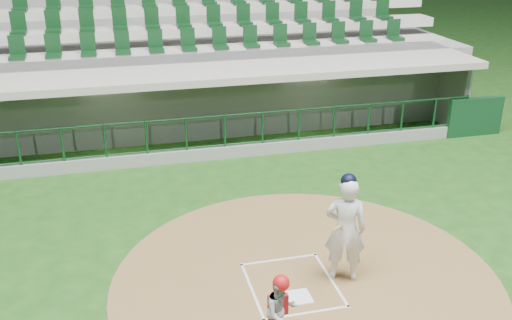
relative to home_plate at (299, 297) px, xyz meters
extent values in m
plane|color=#194212|center=(0.00, 0.70, -0.02)|extent=(120.00, 120.00, 0.00)
cylinder|color=brown|center=(0.30, 0.50, -0.02)|extent=(7.20, 7.20, 0.01)
cube|color=white|center=(0.00, 0.00, 0.00)|extent=(0.43, 0.43, 0.02)
cube|color=silver|center=(-0.75, 0.40, 0.00)|extent=(0.05, 1.80, 0.01)
cube|color=silver|center=(0.75, 0.40, 0.00)|extent=(0.05, 1.80, 0.01)
cube|color=silver|center=(0.00, 1.25, 0.00)|extent=(1.55, 0.05, 0.01)
cube|color=silver|center=(0.00, -0.45, 0.00)|extent=(1.55, 0.05, 0.01)
cube|color=slate|center=(0.00, 8.20, -0.57)|extent=(15.00, 3.00, 0.10)
cube|color=gray|center=(0.00, 9.80, 0.83)|extent=(15.00, 0.20, 2.70)
cube|color=#9D988B|center=(0.00, 9.68, 1.08)|extent=(13.50, 0.04, 0.90)
cube|color=gray|center=(7.50, 8.20, 0.83)|extent=(0.20, 3.00, 2.70)
cube|color=gray|center=(0.00, 7.95, 2.28)|extent=(15.40, 3.50, 0.20)
cube|color=gray|center=(0.00, 6.65, 0.13)|extent=(15.00, 0.15, 0.40)
cube|color=black|center=(0.00, 6.65, 1.70)|extent=(15.00, 0.01, 0.95)
cube|color=brown|center=(0.00, 9.25, -0.30)|extent=(12.75, 0.40, 0.45)
cube|color=white|center=(-3.00, 8.20, 2.15)|extent=(1.30, 0.35, 0.04)
cube|color=white|center=(3.00, 8.20, 2.15)|extent=(1.30, 0.35, 0.04)
cube|color=black|center=(7.80, 6.60, 0.58)|extent=(1.80, 0.18, 1.20)
imported|color=#AF1F12|center=(-5.54, 8.79, 0.40)|extent=(1.34, 1.00, 1.84)
imported|color=#9D1013|center=(-1.70, 9.05, 0.28)|extent=(1.01, 0.66, 1.60)
imported|color=#A11119|center=(0.67, 8.76, 0.44)|extent=(1.05, 0.81, 1.91)
imported|color=maroon|center=(5.02, 8.80, 0.32)|extent=(1.64, 0.84, 1.69)
cube|color=gray|center=(0.00, 11.45, 1.13)|extent=(17.00, 6.50, 2.50)
cube|color=#A4A094|center=(0.00, 9.95, 2.28)|extent=(16.60, 0.95, 0.30)
cube|color=#A6A196|center=(0.00, 10.90, 2.83)|extent=(16.60, 0.95, 0.30)
cube|color=#A5A195|center=(0.00, 11.85, 3.38)|extent=(16.60, 0.95, 0.30)
cube|color=slate|center=(0.00, 14.80, 2.50)|extent=(17.00, 0.25, 5.05)
imported|color=silver|center=(0.98, 0.39, 1.01)|extent=(0.87, 0.72, 2.04)
sphere|color=black|center=(0.98, 0.39, 1.97)|extent=(0.28, 0.28, 0.28)
cylinder|color=#9D7447|center=(0.73, 0.14, 1.23)|extent=(0.58, 0.79, 0.39)
imported|color=#949499|center=(-0.64, -1.03, 0.57)|extent=(0.66, 0.58, 1.16)
sphere|color=#B61315|center=(-0.64, -1.03, 1.10)|extent=(0.26, 0.26, 0.26)
cube|color=maroon|center=(-0.64, -0.88, 0.60)|extent=(0.32, 0.10, 0.35)
camera|label=1|loc=(-2.75, -7.90, 6.13)|focal=40.00mm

